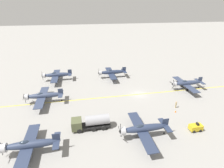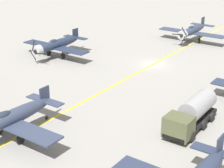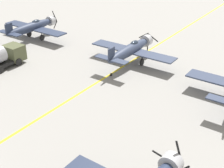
% 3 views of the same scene
% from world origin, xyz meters
% --- Properties ---
extents(ground_plane, '(400.00, 400.00, 0.00)m').
position_xyz_m(ground_plane, '(0.00, 0.00, 0.00)').
color(ground_plane, gray).
extents(taxiway_stripe, '(0.30, 160.00, 0.01)m').
position_xyz_m(taxiway_stripe, '(0.00, 0.00, 0.00)').
color(taxiway_stripe, yellow).
rests_on(taxiway_stripe, ground).
extents(airplane_mid_left, '(12.00, 9.98, 3.79)m').
position_xyz_m(airplane_mid_left, '(-17.25, 5.28, 2.01)').
color(airplane_mid_left, '#29334D').
rests_on(airplane_mid_left, ground).
extents(airplane_near_center, '(12.00, 9.98, 3.65)m').
position_xyz_m(airplane_near_center, '(0.59, -15.10, 2.01)').
color(airplane_near_center, '#323C55').
rests_on(airplane_near_center, ground).
extents(airplane_far_left, '(12.00, 9.98, 3.65)m').
position_xyz_m(airplane_far_left, '(-17.65, 25.85, 2.01)').
color(airplane_far_left, '#2B354F').
rests_on(airplane_far_left, ground).
extents(airplane_far_right, '(12.00, 9.98, 3.65)m').
position_xyz_m(airplane_far_right, '(15.05, 24.41, 2.01)').
color(airplane_far_right, '#2C3650').
rests_on(airplane_far_right, ground).
extents(airplane_far_center, '(12.00, 9.98, 3.65)m').
position_xyz_m(airplane_far_center, '(0.33, 26.44, 2.01)').
color(airplane_far_center, '#343E58').
rests_on(airplane_far_center, ground).
extents(airplane_mid_right, '(12.00, 9.98, 3.73)m').
position_xyz_m(airplane_mid_right, '(14.03, 5.50, 2.01)').
color(airplane_mid_right, '#252F48').
rests_on(airplane_mid_right, ground).
extents(fuel_tanker, '(2.68, 8.00, 2.98)m').
position_xyz_m(fuel_tanker, '(-12.65, 15.00, 1.51)').
color(fuel_tanker, black).
rests_on(fuel_tanker, ground).
extents(tow_tractor, '(1.57, 2.60, 1.79)m').
position_xyz_m(tow_tractor, '(-17.48, -6.11, 0.79)').
color(tow_tractor, gold).
rests_on(tow_tractor, ground).
extents(ground_crew_walking, '(0.40, 0.40, 1.83)m').
position_xyz_m(ground_crew_walking, '(-8.69, -6.60, 1.00)').
color(ground_crew_walking, tan).
rests_on(ground_crew_walking, ground).
extents(traffic_cone, '(0.36, 0.36, 0.55)m').
position_xyz_m(traffic_cone, '(-10.56, -5.56, 0.28)').
color(traffic_cone, orange).
rests_on(traffic_cone, ground).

